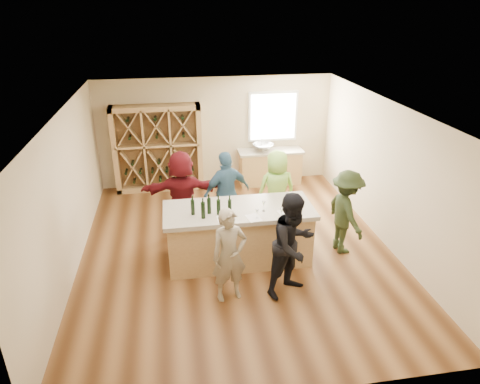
{
  "coord_description": "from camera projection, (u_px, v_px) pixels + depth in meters",
  "views": [
    {
      "loc": [
        -1.1,
        -7.2,
        4.54
      ],
      "look_at": [
        0.1,
        0.2,
        1.15
      ],
      "focal_mm": 32.0,
      "sensor_mm": 36.0,
      "label": 1
    }
  ],
  "objects": [
    {
      "name": "tasting_counter_base",
      "position": [
        239.0,
        236.0,
        7.98
      ],
      "size": [
        2.6,
        1.0,
        1.0
      ],
      "primitive_type": "cube",
      "color": "tan",
      "rests_on": "floor"
    },
    {
      "name": "person_near_left",
      "position": [
        229.0,
        256.0,
        6.81
      ],
      "size": [
        0.66,
        0.54,
        1.61
      ],
      "primitive_type": "imported",
      "rotation": [
        0.0,
        0.0,
        0.2
      ],
      "color": "gray",
      "rests_on": "floor"
    },
    {
      "name": "person_near_right",
      "position": [
        293.0,
        245.0,
        6.92
      ],
      "size": [
        1.0,
        0.86,
        1.81
      ],
      "primitive_type": "imported",
      "rotation": [
        0.0,
        0.0,
        0.52
      ],
      "color": "black",
      "rests_on": "floor"
    },
    {
      "name": "person_far_right",
      "position": [
        276.0,
        190.0,
        9.02
      ],
      "size": [
        0.9,
        0.64,
        1.73
      ],
      "primitive_type": "imported",
      "rotation": [
        0.0,
        0.0,
        3.25
      ],
      "color": "#8CC64C",
      "rests_on": "floor"
    },
    {
      "name": "back_counter_top",
      "position": [
        271.0,
        151.0,
        11.22
      ],
      "size": [
        1.7,
        0.62,
        0.06
      ],
      "primitive_type": "cube",
      "color": "#A69D88",
      "rests_on": "back_counter_base"
    },
    {
      "name": "person_far_left",
      "position": [
        182.0,
        193.0,
        8.75
      ],
      "size": [
        1.7,
        0.64,
        1.81
      ],
      "primitive_type": "imported",
      "rotation": [
        0.0,
        0.0,
        3.12
      ],
      "color": "#590F14",
      "rests_on": "floor"
    },
    {
      "name": "wine_glass_c",
      "position": [
        281.0,
        214.0,
        7.36
      ],
      "size": [
        0.09,
        0.09,
        0.17
      ],
      "primitive_type": "cone",
      "rotation": [
        0.0,
        0.0,
        -0.4
      ],
      "color": "white",
      "rests_on": "tasting_counter_top"
    },
    {
      "name": "person_server",
      "position": [
        346.0,
        212.0,
        8.14
      ],
      "size": [
        0.64,
        1.14,
        1.67
      ],
      "primitive_type": "imported",
      "rotation": [
        0.0,
        0.0,
        1.7
      ],
      "color": "#263319",
      "rests_on": "floor"
    },
    {
      "name": "wine_bottle_c",
      "position": [
        209.0,
        206.0,
        7.5
      ],
      "size": [
        0.08,
        0.08,
        0.29
      ],
      "primitive_type": "cylinder",
      "rotation": [
        0.0,
        0.0,
        0.1
      ],
      "color": "black",
      "rests_on": "tasting_counter_top"
    },
    {
      "name": "wine_glass_b",
      "position": [
        257.0,
        214.0,
        7.35
      ],
      "size": [
        0.06,
        0.06,
        0.16
      ],
      "primitive_type": "cone",
      "rotation": [
        0.0,
        0.0,
        -0.01
      ],
      "color": "white",
      "rests_on": "tasting_counter_top"
    },
    {
      "name": "tasting_menu_a",
      "position": [
        223.0,
        219.0,
        7.36
      ],
      "size": [
        0.21,
        0.28,
        0.0
      ],
      "primitive_type": "cube",
      "rotation": [
        0.0,
        0.0,
        0.06
      ],
      "color": "white",
      "rests_on": "tasting_counter_top"
    },
    {
      "name": "wine_rack",
      "position": [
        158.0,
        149.0,
        10.77
      ],
      "size": [
        2.2,
        0.45,
        2.2
      ],
      "primitive_type": "cube",
      "color": "tan",
      "rests_on": "floor"
    },
    {
      "name": "wine_bottle_b",
      "position": [
        203.0,
        210.0,
        7.34
      ],
      "size": [
        0.09,
        0.09,
        0.3
      ],
      "primitive_type": "cylinder",
      "rotation": [
        0.0,
        0.0,
        -0.25
      ],
      "color": "black",
      "rests_on": "tasting_counter_top"
    },
    {
      "name": "ceiling",
      "position": [
        236.0,
        107.0,
        7.33
      ],
      "size": [
        6.0,
        7.0,
        0.1
      ],
      "primitive_type": "cube",
      "color": "white",
      "rests_on": "ground"
    },
    {
      "name": "window_frame",
      "position": [
        273.0,
        116.0,
        11.12
      ],
      "size": [
        1.3,
        0.06,
        1.3
      ],
      "primitive_type": "cube",
      "color": "white",
      "rests_on": "wall_back"
    },
    {
      "name": "wine_bottle_a",
      "position": [
        193.0,
        207.0,
        7.46
      ],
      "size": [
        0.08,
        0.08,
        0.28
      ],
      "primitive_type": "cylinder",
      "rotation": [
        0.0,
        0.0,
        -0.21
      ],
      "color": "black",
      "rests_on": "tasting_counter_top"
    },
    {
      "name": "sink",
      "position": [
        263.0,
        147.0,
        11.14
      ],
      "size": [
        0.54,
        0.54,
        0.19
      ],
      "primitive_type": "imported",
      "color": "silver",
      "rests_on": "back_counter_top"
    },
    {
      "name": "wine_glass_d",
      "position": [
        264.0,
        206.0,
        7.61
      ],
      "size": [
        0.07,
        0.07,
        0.18
      ],
      "primitive_type": "cone",
      "rotation": [
        0.0,
        0.0,
        -0.07
      ],
      "color": "white",
      "rests_on": "tasting_counter_top"
    },
    {
      "name": "back_counter_base",
      "position": [
        270.0,
        168.0,
        11.41
      ],
      "size": [
        1.6,
        0.58,
        0.86
      ],
      "primitive_type": "cube",
      "color": "tan",
      "rests_on": "floor"
    },
    {
      "name": "floor",
      "position": [
        237.0,
        251.0,
        8.52
      ],
      "size": [
        6.0,
        7.0,
        0.1
      ],
      "primitive_type": "cube",
      "color": "brown",
      "rests_on": "ground"
    },
    {
      "name": "wine_glass_a",
      "position": [
        225.0,
        217.0,
        7.22
      ],
      "size": [
        0.09,
        0.09,
        0.18
      ],
      "primitive_type": "cone",
      "rotation": [
        0.0,
        0.0,
        -0.3
      ],
      "color": "white",
      "rests_on": "tasting_counter_top"
    },
    {
      "name": "tasting_counter_top",
      "position": [
        239.0,
        210.0,
        7.76
      ],
      "size": [
        2.72,
        1.12,
        0.08
      ],
      "primitive_type": "cube",
      "color": "#A69D88",
      "rests_on": "tasting_counter_base"
    },
    {
      "name": "wall_right",
      "position": [
        390.0,
        175.0,
        8.37
      ],
      "size": [
        0.1,
        7.0,
        2.8
      ],
      "primitive_type": "cube",
      "color": "beige",
      "rests_on": "ground"
    },
    {
      "name": "person_far_mid",
      "position": [
        227.0,
        193.0,
        8.81
      ],
      "size": [
        1.16,
        0.86,
        1.78
      ],
      "primitive_type": "imported",
      "rotation": [
        0.0,
        0.0,
        3.49
      ],
      "color": "#335972",
      "rests_on": "floor"
    },
    {
      "name": "wall_front",
      "position": [
        285.0,
        310.0,
        4.73
      ],
      "size": [
        6.0,
        0.1,
        2.8
      ],
      "primitive_type": "cube",
      "color": "beige",
      "rests_on": "ground"
    },
    {
      "name": "wine_glass_e",
      "position": [
        293.0,
        205.0,
        7.63
      ],
      "size": [
        0.09,
        0.09,
        0.19
      ],
      "primitive_type": "cone",
      "rotation": [
        0.0,
        0.0,
        0.23
      ],
      "color": "white",
      "rests_on": "tasting_counter_top"
    },
    {
      "name": "window_pane",
      "position": [
        273.0,
        117.0,
        11.09
      ],
      "size": [
        1.18,
        0.01,
        1.18
      ],
      "primitive_type": "cube",
      "color": "white",
      "rests_on": "wall_back"
    },
    {
      "name": "wine_bottle_d",
      "position": [
        219.0,
        207.0,
        7.47
      ],
      "size": [
        0.09,
        0.09,
        0.28
      ],
      "primitive_type": "cylinder",
      "rotation": [
        0.0,
        0.0,
        0.41
      ],
      "color": "black",
      "rests_on": "tasting_counter_top"
    },
    {
      "name": "wall_left",
      "position": [
        65.0,
        196.0,
        7.48
      ],
      "size": [
        0.1,
        7.0,
        2.8
      ],
      "primitive_type": "cube",
      "color": "beige",
      "rests_on": "ground"
    },
    {
      "name": "tasting_menu_b",
      "position": [
        254.0,
        218.0,
        7.4
      ],
      "size": [
        0.28,
        0.34,
        0.0
      ],
      "primitive_type": "cube",
      "rotation": [
        0.0,
        0.0,
        0.2
      ],
      "color": "white",
      "rests_on": "tasting_counter_top"
    },
    {
      "name": "wall_back",
      "position": [
        216.0,
        131.0,
        11.12
      ],
      "size": [
        6.0,
        0.1,
        2.8
      ],
      "primitive_type": "cube",
      "color": "beige",
      "rests_on": "ground"
    },
    {
      "name": "tasting_menu_c",
      "position": [
        286.0,
        214.0,
        7.55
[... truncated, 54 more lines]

